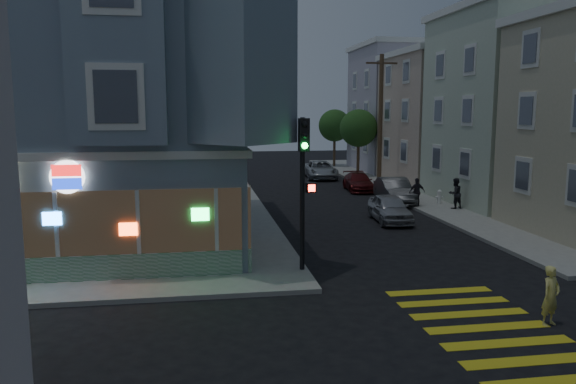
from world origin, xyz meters
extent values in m
plane|color=black|center=(0.00, 0.00, 0.00)|extent=(120.00, 120.00, 0.00)
cube|color=gray|center=(23.00, 23.00, 0.07)|extent=(24.00, 42.00, 0.15)
cube|color=slate|center=(-6.00, 11.00, 5.65)|extent=(14.00, 14.00, 11.00)
cube|color=silver|center=(-6.00, 11.00, 4.00)|extent=(14.30, 14.30, 0.25)
cube|color=#196B33|center=(-6.00, 3.95, 0.55)|extent=(13.60, 0.12, 0.80)
cube|color=#382B1E|center=(-6.00, 3.95, 1.95)|extent=(13.60, 0.10, 2.00)
cylinder|color=white|center=(-4.40, 3.87, 3.40)|extent=(1.00, 0.12, 1.00)
cube|color=#B6C9AE|center=(19.50, 16.00, 5.40)|extent=(12.00, 8.60, 10.50)
cube|color=tan|center=(19.50, 25.00, 4.65)|extent=(12.00, 8.60, 9.00)
cube|color=#9D96A5|center=(19.50, 34.00, 5.40)|extent=(12.00, 8.60, 10.50)
cylinder|color=#4C3826|center=(12.00, 24.00, 4.65)|extent=(0.30, 0.30, 9.00)
cube|color=#4C3826|center=(12.00, 24.00, 8.55)|extent=(2.20, 0.12, 0.12)
cylinder|color=#4C3826|center=(12.20, 30.00, 1.75)|extent=(0.24, 0.24, 3.20)
sphere|color=#274E1C|center=(12.20, 30.00, 3.95)|extent=(3.00, 3.00, 3.00)
cylinder|color=#4C3826|center=(12.20, 38.00, 1.75)|extent=(0.24, 0.24, 3.20)
sphere|color=#274E1C|center=(12.20, 38.00, 3.95)|extent=(3.00, 3.00, 3.00)
imported|color=#DDD471|center=(8.14, -1.28, 0.76)|extent=(0.65, 0.54, 1.53)
imported|color=black|center=(13.00, 14.24, 0.97)|extent=(0.94, 0.82, 1.64)
imported|color=#252129|center=(11.30, 15.33, 0.92)|extent=(0.91, 0.39, 1.54)
imported|color=#A7A8AF|center=(8.60, 12.06, 0.66)|extent=(1.84, 3.99, 1.32)
imported|color=#3B3D41|center=(10.70, 17.26, 0.73)|extent=(1.98, 4.59, 1.47)
imported|color=#551315|center=(10.06, 22.46, 0.59)|extent=(2.01, 4.22, 1.19)
imported|color=#A6ABB1|center=(9.01, 29.59, 0.69)|extent=(2.64, 5.12, 1.38)
cylinder|color=black|center=(2.80, 4.15, 2.65)|extent=(0.16, 0.16, 5.00)
cube|color=black|center=(2.80, 3.93, 4.60)|extent=(0.34, 0.30, 1.05)
sphere|color=black|center=(2.80, 3.77, 4.93)|extent=(0.20, 0.20, 0.20)
sphere|color=black|center=(2.80, 3.77, 4.60)|extent=(0.20, 0.20, 0.20)
sphere|color=#19F23F|center=(2.80, 3.77, 4.27)|extent=(0.20, 0.20, 0.20)
cube|color=black|center=(3.05, 3.97, 2.90)|extent=(0.33, 0.22, 0.32)
cube|color=#FF2614|center=(3.05, 3.86, 2.90)|extent=(0.22, 0.02, 0.22)
cylinder|color=white|center=(12.91, 16.00, 0.45)|extent=(0.24, 0.24, 0.59)
sphere|color=white|center=(12.91, 16.00, 0.79)|extent=(0.26, 0.26, 0.26)
cylinder|color=white|center=(12.91, 16.00, 0.49)|extent=(0.44, 0.12, 0.12)
camera|label=1|loc=(-0.52, -13.59, 5.38)|focal=35.00mm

